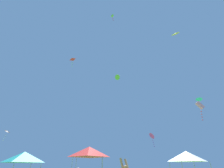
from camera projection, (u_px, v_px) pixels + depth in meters
name	position (u px, v px, depth m)	size (l,w,h in m)	color
canopy_tent_teal	(24.00, 157.00, 12.90)	(2.61, 2.61, 2.79)	#9E9EA3
canopy_tent_white	(187.00, 156.00, 14.18)	(2.76, 2.76, 2.95)	#9E9EA3
canopy_tent_red	(89.00, 152.00, 18.38)	(3.58, 3.58, 3.84)	#9E9EA3
kite_pink_box	(200.00, 106.00, 12.85)	(0.64, 0.43, 1.57)	pink
kite_red_diamond	(72.00, 60.00, 35.43)	(1.20, 0.96, 2.04)	red
kite_lime_delta	(117.00, 77.00, 40.92)	(1.70, 1.47, 1.41)	#75D138
kite_lime_box	(112.00, 16.00, 25.66)	(0.45, 0.70, 1.41)	#75D138
kite_cyan_delta	(199.00, 99.00, 24.92)	(1.40, 1.40, 1.84)	#2DB7CC
kite_magenta_delta	(152.00, 136.00, 34.87)	(1.34, 1.67, 3.07)	#D6389E
kite_yellow_delta	(175.00, 33.00, 23.04)	(1.60, 1.59, 0.75)	yellow
kite_black_delta	(7.00, 132.00, 27.42)	(1.14, 1.19, 1.94)	black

